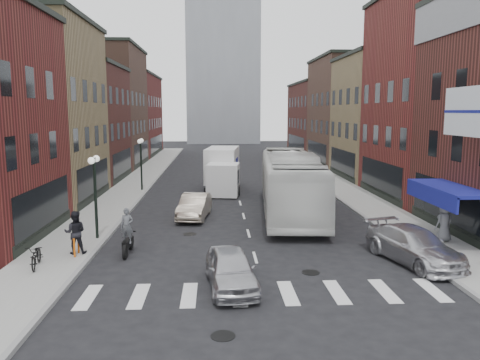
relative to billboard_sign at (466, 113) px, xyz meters
name	(u,v)px	position (x,y,z in m)	size (l,w,h in m)	color
ground	(257,265)	(-8.59, -0.50, -6.13)	(160.00, 160.00, 0.00)	black
sidewalk_left	(136,183)	(-17.09, 21.50, -6.06)	(3.00, 74.00, 0.15)	gray
sidewalk_right	(331,181)	(-0.09, 21.50, -6.06)	(3.00, 74.00, 0.15)	gray
curb_left	(154,184)	(-15.59, 21.50, -6.13)	(0.20, 74.00, 0.16)	gray
curb_right	(314,182)	(-1.59, 21.50, -6.13)	(0.20, 74.00, 0.16)	gray
crosswalk_stripes	(265,293)	(-8.59, -3.50, -6.13)	(12.00, 2.20, 0.01)	silver
bldg_left_mid_a	(15,112)	(-23.58, 13.50, 0.02)	(10.30, 10.20, 12.30)	olive
bldg_left_mid_b	(64,123)	(-23.58, 23.50, -0.98)	(10.30, 10.20, 10.30)	#4B201B
bldg_left_far_a	(95,107)	(-23.58, 34.50, 0.52)	(10.30, 12.20, 13.30)	brown
bldg_left_far_b	(120,115)	(-23.58, 48.50, -0.48)	(10.30, 16.20, 11.30)	maroon
bldg_right_mid_a	(454,98)	(6.41, 13.50, 1.02)	(10.30, 10.20, 14.30)	maroon
bldg_right_mid_b	(397,117)	(6.41, 23.50, -0.48)	(10.30, 10.20, 11.30)	olive
bldg_right_far_a	(360,112)	(6.41, 34.50, 0.02)	(10.30, 12.20, 12.30)	brown
bldg_right_far_b	(330,119)	(6.41, 48.50, -0.98)	(10.30, 16.20, 10.30)	#4B201B
awning_blue	(445,189)	(0.34, 2.00, -3.50)	(1.80, 5.00, 0.78)	navy
billboard_sign	(466,113)	(0.00, 0.00, 0.00)	(1.52, 3.00, 3.70)	black
distant_tower	(223,15)	(-8.59, 77.50, 18.87)	(14.00, 14.00, 50.00)	#9399A0
streetlamp_near	(95,181)	(-15.99, 3.50, -3.22)	(0.32, 1.22, 4.11)	black
streetlamp_far	(141,154)	(-15.99, 17.50, -3.22)	(0.32, 1.22, 4.11)	black
bike_rack	(76,246)	(-16.19, 0.80, -5.58)	(0.08, 0.68, 0.80)	#D8590C
box_truck	(223,170)	(-9.69, 17.61, -4.50)	(2.94, 7.84, 3.31)	white
motorcycle_rider	(127,233)	(-14.11, 1.23, -5.16)	(0.60, 2.04, 2.08)	black
transit_bus	(290,183)	(-5.71, 9.04, -4.25)	(3.16, 13.50, 3.76)	silver
sedan_left_near	(231,269)	(-9.74, -2.88, -5.45)	(1.62, 4.03, 1.37)	#BBBBC0
sedan_left_far	(195,206)	(-11.50, 8.17, -5.43)	(1.49, 4.27, 1.41)	beige
curb_car	(414,246)	(-2.09, -0.50, -5.41)	(2.01, 4.96, 1.44)	silver
parked_bicycle	(36,255)	(-17.30, -0.68, -5.52)	(0.61, 1.76, 0.92)	black
ped_left_solo	(75,232)	(-16.28, 1.03, -5.05)	(0.90, 0.52, 1.86)	black
ped_right_c	(444,222)	(0.44, 2.05, -5.07)	(0.89, 0.58, 1.82)	slate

